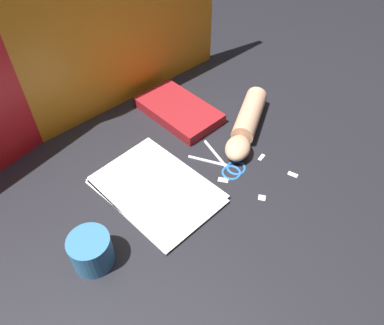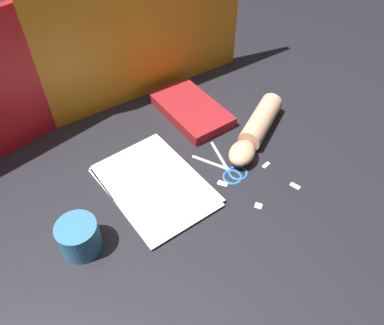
{
  "view_description": "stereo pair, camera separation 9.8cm",
  "coord_description": "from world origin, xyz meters",
  "px_view_note": "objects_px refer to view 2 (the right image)",
  "views": [
    {
      "loc": [
        -0.41,
        -0.52,
        0.78
      ],
      "look_at": [
        0.04,
        -0.03,
        0.06
      ],
      "focal_mm": 35.0,
      "sensor_mm": 36.0,
      "label": 1
    },
    {
      "loc": [
        -0.34,
        -0.58,
        0.78
      ],
      "look_at": [
        0.04,
        -0.03,
        0.06
      ],
      "focal_mm": 35.0,
      "sensor_mm": 36.0,
      "label": 2
    }
  ],
  "objects_px": {
    "paper_stack": "(154,184)",
    "book_closed": "(191,110)",
    "scissors": "(229,169)",
    "hand_forearm": "(256,129)",
    "mug": "(79,237)"
  },
  "relations": [
    {
      "from": "paper_stack",
      "to": "book_closed",
      "type": "relative_size",
      "value": 1.25
    },
    {
      "from": "scissors",
      "to": "hand_forearm",
      "type": "height_order",
      "value": "hand_forearm"
    },
    {
      "from": "scissors",
      "to": "hand_forearm",
      "type": "bearing_deg",
      "value": 22.68
    },
    {
      "from": "paper_stack",
      "to": "book_closed",
      "type": "height_order",
      "value": "book_closed"
    },
    {
      "from": "book_closed",
      "to": "mug",
      "type": "relative_size",
      "value": 2.87
    },
    {
      "from": "book_closed",
      "to": "mug",
      "type": "xyz_separation_m",
      "value": [
        -0.49,
        -0.26,
        0.03
      ]
    },
    {
      "from": "scissors",
      "to": "mug",
      "type": "xyz_separation_m",
      "value": [
        -0.43,
        0.0,
        0.04
      ]
    },
    {
      "from": "mug",
      "to": "paper_stack",
      "type": "bearing_deg",
      "value": 15.86
    },
    {
      "from": "paper_stack",
      "to": "mug",
      "type": "xyz_separation_m",
      "value": [
        -0.23,
        -0.07,
        0.04
      ]
    },
    {
      "from": "hand_forearm",
      "to": "book_closed",
      "type": "bearing_deg",
      "value": 115.75
    },
    {
      "from": "scissors",
      "to": "paper_stack",
      "type": "bearing_deg",
      "value": 161.25
    },
    {
      "from": "paper_stack",
      "to": "book_closed",
      "type": "xyz_separation_m",
      "value": [
        0.25,
        0.2,
        0.01
      ]
    },
    {
      "from": "hand_forearm",
      "to": "paper_stack",
      "type": "bearing_deg",
      "value": 178.97
    },
    {
      "from": "paper_stack",
      "to": "hand_forearm",
      "type": "bearing_deg",
      "value": -1.03
    },
    {
      "from": "scissors",
      "to": "mug",
      "type": "bearing_deg",
      "value": 179.68
    }
  ]
}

